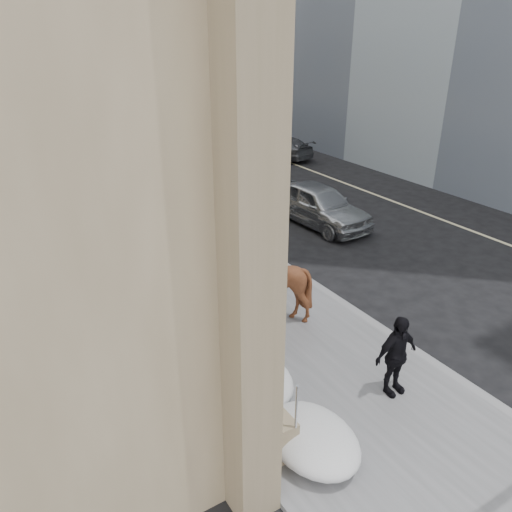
{
  "coord_description": "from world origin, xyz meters",
  "views": [
    {
      "loc": [
        -5.8,
        -7.21,
        7.22
      ],
      "look_at": [
        0.37,
        2.84,
        1.7
      ],
      "focal_mm": 35.0,
      "sensor_mm": 36.0,
      "label": 1
    }
  ],
  "objects": [
    {
      "name": "curb",
      "position": [
        2.62,
        10.0,
        0.06
      ],
      "size": [
        0.24,
        80.0,
        0.12
      ],
      "primitive_type": "cube",
      "color": "slate",
      "rests_on": "ground"
    },
    {
      "name": "far_podium",
      "position": [
        15.5,
        10.0,
        2.0
      ],
      "size": [
        2.0,
        80.0,
        4.0
      ],
      "primitive_type": "cube",
      "color": "#807253",
      "rests_on": "ground"
    },
    {
      "name": "streetlight_far",
      "position": [
        2.74,
        34.0,
        4.58
      ],
      "size": [
        1.71,
        0.24,
        8.0
      ],
      "color": "#2D2D30",
      "rests_on": "ground"
    },
    {
      "name": "streetlight_mid",
      "position": [
        2.74,
        14.0,
        4.58
      ],
      "size": [
        1.71,
        0.24,
        8.0
      ],
      "color": "#2D2D30",
      "rests_on": "ground"
    },
    {
      "name": "traffic_signal",
      "position": [
        2.07,
        22.0,
        4.0
      ],
      "size": [
        4.1,
        0.22,
        6.0
      ],
      "color": "#2D2D30",
      "rests_on": "ground"
    },
    {
      "name": "ground",
      "position": [
        0.0,
        0.0,
        0.0
      ],
      "size": [
        140.0,
        140.0,
        0.0
      ],
      "primitive_type": "plane",
      "color": "black",
      "rests_on": "ground"
    },
    {
      "name": "sidewalk",
      "position": [
        0.0,
        10.0,
        0.06
      ],
      "size": [
        5.0,
        80.0,
        0.12
      ],
      "primitive_type": "cube",
      "color": "#545457",
      "rests_on": "ground"
    },
    {
      "name": "mounted_horse_right",
      "position": [
        0.31,
        2.26,
        1.25
      ],
      "size": [
        2.05,
        2.2,
        2.68
      ],
      "rotation": [
        0.0,
        0.0,
        3.38
      ],
      "color": "#4E2916",
      "rests_on": "sidewalk"
    },
    {
      "name": "car_grey",
      "position": [
        10.75,
        16.91,
        0.61
      ],
      "size": [
        2.33,
        4.42,
        1.22
      ],
      "primitive_type": "imported",
      "rotation": [
        0.0,
        0.0,
        3.29
      ],
      "color": "#4C4E53",
      "rests_on": "ground"
    },
    {
      "name": "pedestrian",
      "position": [
        1.04,
        -1.56,
        1.04
      ],
      "size": [
        1.08,
        0.47,
        1.83
      ],
      "primitive_type": "imported",
      "rotation": [
        0.0,
        0.0,
        -0.02
      ],
      "color": "black",
      "rests_on": "sidewalk"
    },
    {
      "name": "snow_bank",
      "position": [
        -1.42,
        8.11,
        0.47
      ],
      "size": [
        1.7,
        18.1,
        0.76
      ],
      "color": "silver",
      "rests_on": "sidewalk"
    },
    {
      "name": "car_silver",
      "position": [
        5.95,
        7.23,
        0.8
      ],
      "size": [
        2.17,
        4.81,
        1.6
      ],
      "primitive_type": "imported",
      "rotation": [
        0.0,
        0.0,
        0.06
      ],
      "color": "#A1A4A9",
      "rests_on": "ground"
    },
    {
      "name": "lane_line",
      "position": [
        10.5,
        10.0,
        0.01
      ],
      "size": [
        0.15,
        70.0,
        0.01
      ],
      "primitive_type": "cube",
      "color": "#BFB78C",
      "rests_on": "ground"
    },
    {
      "name": "mounted_horse_left",
      "position": [
        -0.47,
        3.51,
        1.28
      ],
      "size": [
        1.84,
        2.85,
        2.77
      ],
      "rotation": [
        0.0,
        0.0,
        2.88
      ],
      "color": "#472815",
      "rests_on": "sidewalk"
    }
  ]
}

